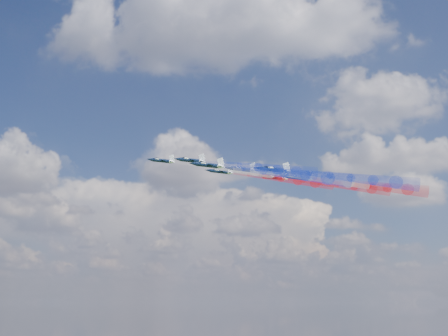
# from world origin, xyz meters

# --- Properties ---
(jet_lead) EXTENTS (13.21, 11.62, 5.99)m
(jet_lead) POSITION_xyz_m (-32.45, 20.61, 158.37)
(jet_lead) COLOR black
(trail_lead) EXTENTS (32.72, 12.92, 10.41)m
(trail_lead) POSITION_xyz_m (-12.38, 14.89, 154.20)
(trail_lead) COLOR white
(jet_inner_left) EXTENTS (13.21, 11.62, 5.99)m
(jet_inner_left) POSITION_xyz_m (-20.27, 7.15, 154.64)
(jet_inner_left) COLOR black
(trail_inner_left) EXTENTS (32.72, 12.92, 10.41)m
(trail_inner_left) POSITION_xyz_m (-0.21, 1.43, 150.48)
(trail_inner_left) COLOR #1933DB
(jet_inner_right) EXTENTS (13.21, 11.62, 5.99)m
(jet_inner_right) POSITION_xyz_m (-15.03, 29.35, 156.23)
(jet_inner_right) COLOR black
(trail_inner_right) EXTENTS (32.72, 12.92, 10.41)m
(trail_inner_right) POSITION_xyz_m (5.03, 23.63, 152.07)
(trail_inner_right) COLOR red
(jet_outer_left) EXTENTS (13.21, 11.62, 5.99)m
(jet_outer_left) POSITION_xyz_m (-12.68, -6.85, 149.55)
(jet_outer_left) COLOR black
(trail_outer_left) EXTENTS (32.72, 12.92, 10.41)m
(trail_outer_left) POSITION_xyz_m (7.39, -12.57, 145.39)
(trail_outer_left) COLOR #1933DB
(jet_center_third) EXTENTS (13.21, 11.62, 5.99)m
(jet_center_third) POSITION_xyz_m (-6.29, 13.98, 153.10)
(jet_center_third) COLOR black
(trail_center_third) EXTENTS (32.72, 12.92, 10.41)m
(trail_center_third) POSITION_xyz_m (13.77, 8.26, 148.94)
(trail_center_third) COLOR white
(jet_outer_right) EXTENTS (13.21, 11.62, 5.99)m
(jet_outer_right) POSITION_xyz_m (2.22, 35.48, 155.00)
(jet_outer_right) COLOR black
(trail_outer_right) EXTENTS (32.72, 12.92, 10.41)m
(trail_outer_right) POSITION_xyz_m (22.28, 29.76, 150.84)
(trail_outer_right) COLOR red
(jet_rear_left) EXTENTS (13.21, 11.62, 5.99)m
(jet_rear_left) POSITION_xyz_m (3.99, 0.35, 149.47)
(jet_rear_left) COLOR black
(trail_rear_left) EXTENTS (32.72, 12.92, 10.41)m
(trail_rear_left) POSITION_xyz_m (24.05, -5.37, 145.31)
(trail_rear_left) COLOR #1933DB
(jet_rear_right) EXTENTS (13.21, 11.62, 5.99)m
(jet_rear_right) POSITION_xyz_m (10.10, 20.16, 151.41)
(jet_rear_right) COLOR black
(trail_rear_right) EXTENTS (32.72, 12.92, 10.41)m
(trail_rear_right) POSITION_xyz_m (30.16, 14.44, 147.25)
(trail_rear_right) COLOR red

